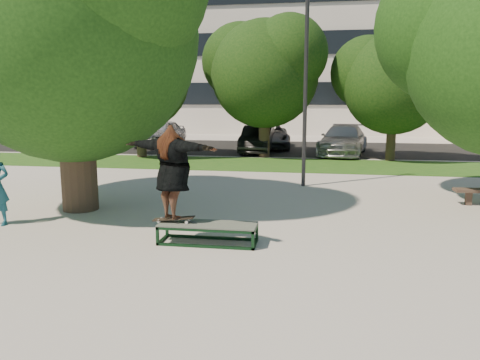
% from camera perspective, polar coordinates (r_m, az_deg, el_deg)
% --- Properties ---
extents(ground, '(120.00, 120.00, 0.00)m').
position_cam_1_polar(ground, '(9.69, 0.84, -5.91)').
color(ground, '#AAA29C').
rests_on(ground, ground).
extents(grass_strip, '(30.00, 4.00, 0.02)m').
position_cam_1_polar(grass_strip, '(18.91, 8.12, 1.80)').
color(grass_strip, '#164915').
rests_on(grass_strip, ground).
extents(asphalt_strip, '(40.00, 8.00, 0.01)m').
position_cam_1_polar(asphalt_strip, '(25.39, 6.21, 3.88)').
color(asphalt_strip, black).
rests_on(asphalt_strip, ground).
extents(tree_left, '(6.96, 5.95, 7.12)m').
position_cam_1_polar(tree_left, '(11.90, -20.23, 17.93)').
color(tree_left, '#38281E').
rests_on(tree_left, ground).
extents(bg_tree_left, '(5.28, 4.51, 5.77)m').
position_cam_1_polar(bg_tree_left, '(21.82, -12.32, 12.54)').
color(bg_tree_left, '#38281E').
rests_on(bg_tree_left, ground).
extents(bg_tree_mid, '(5.76, 4.92, 6.24)m').
position_cam_1_polar(bg_tree_mid, '(21.48, 2.86, 13.56)').
color(bg_tree_mid, '#38281E').
rests_on(bg_tree_mid, ground).
extents(bg_tree_right, '(5.04, 4.31, 5.43)m').
position_cam_1_polar(bg_tree_right, '(21.03, 18.09, 11.74)').
color(bg_tree_right, '#38281E').
rests_on(bg_tree_right, ground).
extents(lamppost, '(0.25, 0.15, 6.11)m').
position_cam_1_polar(lamppost, '(14.24, 8.01, 11.86)').
color(lamppost, '#2D2D30').
rests_on(lamppost, ground).
extents(office_building, '(30.00, 14.12, 16.00)m').
position_cam_1_polar(office_building, '(41.68, 4.84, 17.24)').
color(office_building, beige).
rests_on(office_building, ground).
extents(grind_box, '(1.80, 0.60, 0.38)m').
position_cam_1_polar(grind_box, '(8.69, -3.93, -6.50)').
color(grind_box, black).
rests_on(grind_box, ground).
extents(skater_rig, '(2.17, 1.38, 1.80)m').
position_cam_1_polar(skater_rig, '(8.61, -8.23, 0.94)').
color(skater_rig, white).
rests_on(skater_rig, grind_box).
extents(car_silver_a, '(2.19, 4.49, 1.47)m').
position_cam_1_polar(car_silver_a, '(26.74, -9.73, 5.67)').
color(car_silver_a, silver).
rests_on(car_silver_a, asphalt_strip).
extents(car_dark, '(1.41, 4.02, 1.32)m').
position_cam_1_polar(car_dark, '(23.10, 2.17, 4.97)').
color(car_dark, black).
rests_on(car_dark, asphalt_strip).
extents(car_grey, '(2.66, 4.86, 1.29)m').
position_cam_1_polar(car_grey, '(25.29, 3.52, 5.35)').
color(car_grey, '#56555A').
rests_on(car_grey, asphalt_strip).
extents(car_silver_b, '(2.78, 5.09, 1.40)m').
position_cam_1_polar(car_silver_b, '(22.84, 12.48, 4.79)').
color(car_silver_b, '#B1B2B6').
rests_on(car_silver_b, asphalt_strip).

